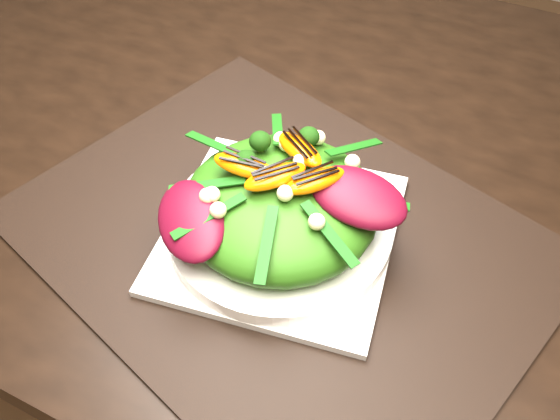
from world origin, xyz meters
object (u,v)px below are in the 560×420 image
at_px(placemat, 280,236).
at_px(lettuce_mound, 280,205).
at_px(salad_bowl, 280,225).
at_px(dining_table, 203,109).
at_px(orange_segment, 279,151).
at_px(plate_base, 280,233).

xyz_separation_m(placemat, lettuce_mound, (-0.00, -0.00, 0.05)).
height_order(placemat, salad_bowl, salad_bowl).
bearing_deg(lettuce_mound, dining_table, 139.57).
relative_size(dining_table, lettuce_mound, 7.68).
xyz_separation_m(salad_bowl, orange_segment, (-0.02, 0.03, 0.07)).
height_order(plate_base, orange_segment, orange_segment).
height_order(plate_base, salad_bowl, salad_bowl).
xyz_separation_m(plate_base, salad_bowl, (0.00, 0.00, 0.01)).
xyz_separation_m(placemat, plate_base, (-0.00, -0.00, 0.01)).
xyz_separation_m(placemat, orange_segment, (-0.02, 0.03, 0.09)).
height_order(dining_table, lettuce_mound, dining_table).
distance_m(plate_base, orange_segment, 0.10).
bearing_deg(orange_segment, placemat, -61.98).
relative_size(dining_table, placemat, 2.87).
height_order(dining_table, salad_bowl, dining_table).
height_order(plate_base, lettuce_mound, lettuce_mound).
bearing_deg(dining_table, plate_base, -40.43).
distance_m(dining_table, plate_base, 0.27).
xyz_separation_m(dining_table, salad_bowl, (0.21, -0.18, 0.04)).
xyz_separation_m(dining_table, lettuce_mound, (0.21, -0.18, 0.08)).
bearing_deg(lettuce_mound, plate_base, 0.00).
bearing_deg(orange_segment, salad_bowl, -61.98).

